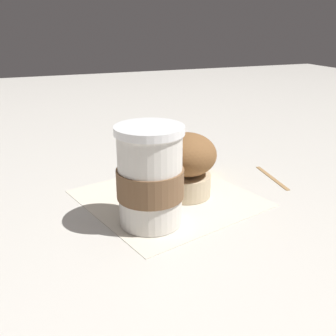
# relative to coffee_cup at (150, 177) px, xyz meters

# --- Properties ---
(ground_plane) EXTENTS (3.00, 3.00, 0.00)m
(ground_plane) POSITION_rel_coffee_cup_xyz_m (0.06, -0.05, -0.07)
(ground_plane) COLOR beige
(paper_napkin) EXTENTS (0.29, 0.29, 0.00)m
(paper_napkin) POSITION_rel_coffee_cup_xyz_m (0.06, -0.05, -0.07)
(paper_napkin) COLOR beige
(paper_napkin) RESTS_ON ground_plane
(coffee_cup) EXTENTS (0.09, 0.09, 0.13)m
(coffee_cup) POSITION_rel_coffee_cup_xyz_m (0.00, 0.00, 0.00)
(coffee_cup) COLOR silver
(coffee_cup) RESTS_ON paper_napkin
(muffin) EXTENTS (0.09, 0.09, 0.10)m
(muffin) POSITION_rel_coffee_cup_xyz_m (0.07, -0.08, -0.01)
(muffin) COLOR beige
(muffin) RESTS_ON paper_napkin
(banana) EXTENTS (0.08, 0.15, 0.03)m
(banana) POSITION_rel_coffee_cup_xyz_m (0.12, -0.09, -0.05)
(banana) COLOR yellow
(banana) RESTS_ON paper_napkin
(wooden_stirrer) EXTENTS (0.11, 0.02, 0.00)m
(wooden_stirrer) POSITION_rel_coffee_cup_xyz_m (0.08, -0.25, -0.07)
(wooden_stirrer) COLOR #9E7547
(wooden_stirrer) RESTS_ON ground_plane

